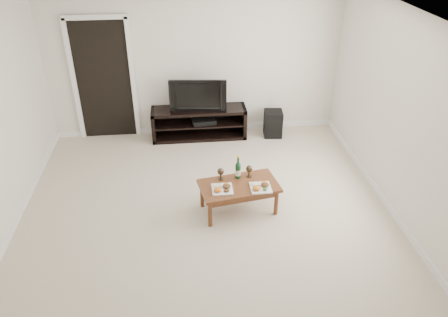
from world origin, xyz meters
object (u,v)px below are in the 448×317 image
(television, at_px, (198,94))
(subwoofer, at_px, (273,123))
(coffee_table, at_px, (239,197))
(media_console, at_px, (199,123))

(television, relative_size, subwoofer, 2.06)
(television, distance_m, subwoofer, 1.44)
(television, bearing_deg, subwoofer, 2.48)
(coffee_table, bearing_deg, media_console, 100.53)
(media_console, height_order, television, television)
(media_console, relative_size, subwoofer, 3.52)
(subwoofer, height_order, coffee_table, subwoofer)
(subwoofer, bearing_deg, coffee_table, -107.38)
(media_console, bearing_deg, television, 180.00)
(television, bearing_deg, coffee_table, -73.82)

